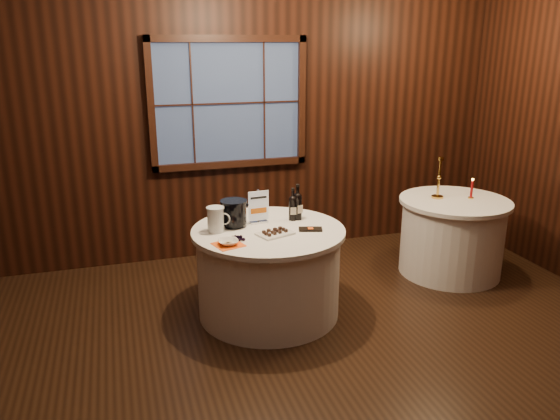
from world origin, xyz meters
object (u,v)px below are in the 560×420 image
object	(u,v)px
brass_candlestick	(438,183)
grape_bunch	(238,238)
ice_bucket	(234,213)
side_table	(452,236)
main_table	(269,271)
cracker_bowl	(228,242)
port_bottle_right	(298,204)
chocolate_plate	(275,233)
red_candle	(472,190)
sign_stand	(258,212)
chocolate_box	(310,229)
port_bottle_left	(293,206)
glass_pitcher	(216,219)

from	to	relation	value
brass_candlestick	grape_bunch	bearing A→B (deg)	-164.85
ice_bucket	side_table	bearing A→B (deg)	3.96
main_table	cracker_bowl	xyz separation A→B (m)	(-0.39, -0.27, 0.40)
port_bottle_right	chocolate_plate	size ratio (longest dim) A/B	0.97
brass_candlestick	red_candle	bearing A→B (deg)	-20.71
sign_stand	port_bottle_right	distance (m)	0.35
sign_stand	chocolate_box	distance (m)	0.49
port_bottle_left	port_bottle_right	bearing A→B (deg)	17.77
cracker_bowl	brass_candlestick	distance (m)	2.36
main_table	port_bottle_right	bearing A→B (deg)	28.72
grape_bunch	port_bottle_left	bearing A→B (deg)	31.31
grape_bunch	glass_pitcher	world-z (taller)	glass_pitcher
chocolate_box	brass_candlestick	world-z (taller)	brass_candlestick
red_candle	main_table	bearing A→B (deg)	-172.42
chocolate_plate	brass_candlestick	size ratio (longest dim) A/B	0.79
chocolate_box	red_candle	world-z (taller)	red_candle
port_bottle_right	cracker_bowl	size ratio (longest dim) A/B	2.06
port_bottle_left	chocolate_plate	world-z (taller)	port_bottle_left
ice_bucket	red_candle	distance (m)	2.43
side_table	sign_stand	size ratio (longest dim) A/B	3.68
chocolate_plate	glass_pitcher	xyz separation A→B (m)	(-0.44, 0.21, 0.09)
glass_pitcher	main_table	bearing A→B (deg)	7.22
side_table	cracker_bowl	bearing A→B (deg)	-166.70
chocolate_box	grape_bunch	distance (m)	0.63
chocolate_plate	grape_bunch	distance (m)	0.32
grape_bunch	cracker_bowl	bearing A→B (deg)	-138.15
main_table	brass_candlestick	distance (m)	1.98
port_bottle_left	brass_candlestick	distance (m)	1.61
main_table	sign_stand	world-z (taller)	sign_stand
main_table	port_bottle_left	bearing A→B (deg)	31.53
sign_stand	port_bottle_left	world-z (taller)	sign_stand
glass_pitcher	cracker_bowl	size ratio (longest dim) A/B	1.37
port_bottle_left	chocolate_box	bearing A→B (deg)	-71.03
grape_bunch	red_candle	bearing A→B (deg)	10.77
ice_bucket	chocolate_plate	xyz separation A→B (m)	(0.27, -0.29, -0.10)
sign_stand	port_bottle_right	world-z (taller)	port_bottle_right
port_bottle_right	ice_bucket	world-z (taller)	port_bottle_right
port_bottle_left	chocolate_plate	distance (m)	0.42
brass_candlestick	cracker_bowl	bearing A→B (deg)	-163.46
port_bottle_left	brass_candlestick	size ratio (longest dim) A/B	0.70
ice_bucket	chocolate_box	world-z (taller)	ice_bucket
side_table	sign_stand	distance (m)	2.10
main_table	glass_pitcher	bearing A→B (deg)	172.03
main_table	chocolate_box	bearing A→B (deg)	-22.08
side_table	red_candle	distance (m)	0.49
ice_bucket	grape_bunch	bearing A→B (deg)	-97.25
ice_bucket	sign_stand	bearing A→B (deg)	9.44
chocolate_box	glass_pitcher	xyz separation A→B (m)	(-0.75, 0.19, 0.10)
port_bottle_right	cracker_bowl	world-z (taller)	port_bottle_right
side_table	chocolate_plate	world-z (taller)	chocolate_plate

